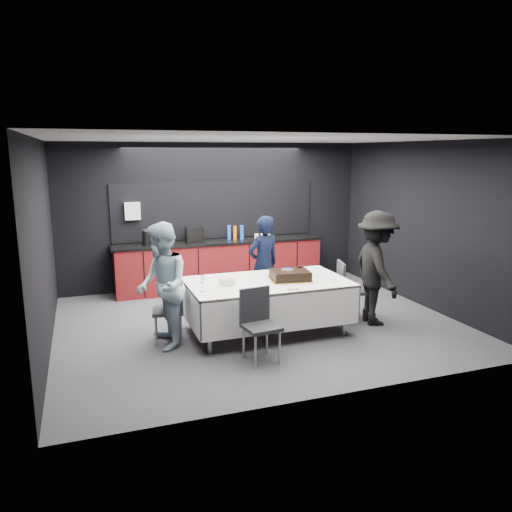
% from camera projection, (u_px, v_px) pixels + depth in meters
% --- Properties ---
extents(ground, '(6.00, 6.00, 0.00)m').
position_uv_depth(ground, '(258.00, 323.00, 7.78)').
color(ground, '#48484E').
rests_on(ground, ground).
extents(room_shell, '(6.04, 5.04, 2.82)m').
position_uv_depth(room_shell, '(258.00, 204.00, 7.40)').
color(room_shell, white).
rests_on(room_shell, ground).
extents(kitchenette, '(4.10, 0.64, 2.05)m').
position_uv_depth(kitchenette, '(219.00, 261.00, 9.71)').
color(kitchenette, '#5D0E10').
rests_on(kitchenette, ground).
extents(party_table, '(2.32, 1.32, 0.78)m').
position_uv_depth(party_table, '(267.00, 290.00, 7.28)').
color(party_table, '#99999E').
rests_on(party_table, ground).
extents(cake_assembly, '(0.64, 0.54, 0.18)m').
position_uv_depth(cake_assembly, '(290.00, 275.00, 7.29)').
color(cake_assembly, gold).
rests_on(cake_assembly, party_table).
extents(plate_stack, '(0.23, 0.23, 0.10)m').
position_uv_depth(plate_stack, '(227.00, 281.00, 7.05)').
color(plate_stack, white).
rests_on(plate_stack, party_table).
extents(loose_plate_near, '(0.22, 0.22, 0.01)m').
position_uv_depth(loose_plate_near, '(259.00, 290.00, 6.75)').
color(loose_plate_near, white).
rests_on(loose_plate_near, party_table).
extents(loose_plate_right_a, '(0.18, 0.18, 0.01)m').
position_uv_depth(loose_plate_right_a, '(317.00, 275.00, 7.56)').
color(loose_plate_right_a, white).
rests_on(loose_plate_right_a, party_table).
extents(loose_plate_right_b, '(0.21, 0.21, 0.01)m').
position_uv_depth(loose_plate_right_b, '(330.00, 280.00, 7.27)').
color(loose_plate_right_b, white).
rests_on(loose_plate_right_b, party_table).
extents(loose_plate_far, '(0.18, 0.18, 0.01)m').
position_uv_depth(loose_plate_far, '(270.00, 274.00, 7.61)').
color(loose_plate_far, white).
rests_on(loose_plate_far, party_table).
extents(fork_pile, '(0.17, 0.12, 0.03)m').
position_uv_depth(fork_pile, '(293.00, 288.00, 6.79)').
color(fork_pile, white).
rests_on(fork_pile, party_table).
extents(champagne_flute, '(0.06, 0.06, 0.22)m').
position_uv_depth(champagne_flute, '(202.00, 280.00, 6.66)').
color(champagne_flute, white).
rests_on(champagne_flute, party_table).
extents(chair_left, '(0.48, 0.48, 0.92)m').
position_uv_depth(chair_left, '(173.00, 305.00, 6.93)').
color(chair_left, '#28282D').
rests_on(chair_left, ground).
extents(chair_right, '(0.51, 0.51, 0.92)m').
position_uv_depth(chair_right, '(347.00, 286.00, 7.90)').
color(chair_right, '#28282D').
rests_on(chair_right, ground).
extents(chair_near, '(0.47, 0.47, 0.92)m').
position_uv_depth(chair_near, '(258.00, 319.00, 6.33)').
color(chair_near, '#28282D').
rests_on(chair_near, ground).
extents(person_center, '(0.67, 0.54, 1.61)m').
position_uv_depth(person_center, '(264.00, 265.00, 8.18)').
color(person_center, black).
rests_on(person_center, ground).
extents(person_left, '(0.66, 0.84, 1.71)m').
position_uv_depth(person_left, '(162.00, 286.00, 6.67)').
color(person_left, '#A4BFCE').
rests_on(person_left, ground).
extents(person_right, '(0.81, 1.22, 1.75)m').
position_uv_depth(person_right, '(377.00, 268.00, 7.62)').
color(person_right, black).
rests_on(person_right, ground).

